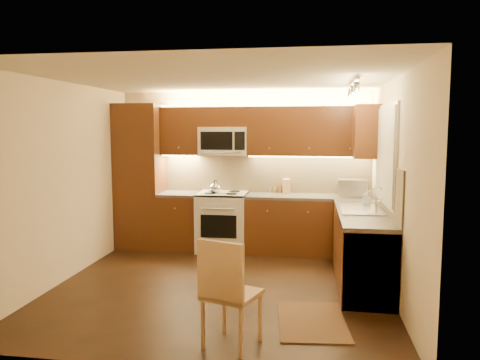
% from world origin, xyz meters
% --- Properties ---
extents(floor, '(4.00, 4.00, 0.01)m').
position_xyz_m(floor, '(0.00, 0.00, 0.00)').
color(floor, black).
rests_on(floor, ground).
extents(ceiling, '(4.00, 4.00, 0.01)m').
position_xyz_m(ceiling, '(0.00, 0.00, 2.50)').
color(ceiling, beige).
rests_on(ceiling, ground).
extents(wall_back, '(4.00, 0.01, 2.50)m').
position_xyz_m(wall_back, '(0.00, 2.00, 1.25)').
color(wall_back, beige).
rests_on(wall_back, ground).
extents(wall_front, '(4.00, 0.01, 2.50)m').
position_xyz_m(wall_front, '(0.00, -2.00, 1.25)').
color(wall_front, beige).
rests_on(wall_front, ground).
extents(wall_left, '(0.01, 4.00, 2.50)m').
position_xyz_m(wall_left, '(-2.00, 0.00, 1.25)').
color(wall_left, beige).
rests_on(wall_left, ground).
extents(wall_right, '(0.01, 4.00, 2.50)m').
position_xyz_m(wall_right, '(2.00, 0.00, 1.25)').
color(wall_right, beige).
rests_on(wall_right, ground).
extents(pantry, '(0.70, 0.60, 2.30)m').
position_xyz_m(pantry, '(-1.65, 1.70, 1.15)').
color(pantry, '#4B2310').
rests_on(pantry, floor).
extents(base_cab_back_left, '(0.62, 0.60, 0.86)m').
position_xyz_m(base_cab_back_left, '(-0.99, 1.70, 0.43)').
color(base_cab_back_left, '#4B2310').
rests_on(base_cab_back_left, floor).
extents(counter_back_left, '(0.62, 0.60, 0.04)m').
position_xyz_m(counter_back_left, '(-0.99, 1.70, 0.88)').
color(counter_back_left, '#383633').
rests_on(counter_back_left, base_cab_back_left).
extents(base_cab_back_right, '(1.92, 0.60, 0.86)m').
position_xyz_m(base_cab_back_right, '(1.04, 1.70, 0.43)').
color(base_cab_back_right, '#4B2310').
rests_on(base_cab_back_right, floor).
extents(counter_back_right, '(1.92, 0.60, 0.04)m').
position_xyz_m(counter_back_right, '(1.04, 1.70, 0.88)').
color(counter_back_right, '#383633').
rests_on(counter_back_right, base_cab_back_right).
extents(base_cab_right, '(0.60, 2.00, 0.86)m').
position_xyz_m(base_cab_right, '(1.70, 0.40, 0.43)').
color(base_cab_right, '#4B2310').
rests_on(base_cab_right, floor).
extents(counter_right, '(0.60, 2.00, 0.04)m').
position_xyz_m(counter_right, '(1.70, 0.40, 0.88)').
color(counter_right, '#383633').
rests_on(counter_right, base_cab_right).
extents(dishwasher, '(0.58, 0.60, 0.84)m').
position_xyz_m(dishwasher, '(1.70, -0.30, 0.43)').
color(dishwasher, silver).
rests_on(dishwasher, floor).
extents(backsplash_back, '(3.30, 0.02, 0.60)m').
position_xyz_m(backsplash_back, '(0.35, 1.99, 1.20)').
color(backsplash_back, tan).
rests_on(backsplash_back, wall_back).
extents(backsplash_right, '(0.02, 2.00, 0.60)m').
position_xyz_m(backsplash_right, '(1.99, 0.40, 1.20)').
color(backsplash_right, tan).
rests_on(backsplash_right, wall_right).
extents(upper_cab_back_left, '(0.62, 0.35, 0.75)m').
position_xyz_m(upper_cab_back_left, '(-0.99, 1.82, 1.88)').
color(upper_cab_back_left, '#4B2310').
rests_on(upper_cab_back_left, wall_back).
extents(upper_cab_back_right, '(1.92, 0.35, 0.75)m').
position_xyz_m(upper_cab_back_right, '(1.04, 1.82, 1.88)').
color(upper_cab_back_right, '#4B2310').
rests_on(upper_cab_back_right, wall_back).
extents(upper_cab_bridge, '(0.76, 0.35, 0.31)m').
position_xyz_m(upper_cab_bridge, '(-0.30, 1.82, 2.09)').
color(upper_cab_bridge, '#4B2310').
rests_on(upper_cab_bridge, wall_back).
extents(upper_cab_right_corner, '(0.35, 0.50, 0.75)m').
position_xyz_m(upper_cab_right_corner, '(1.82, 1.40, 1.88)').
color(upper_cab_right_corner, '#4B2310').
rests_on(upper_cab_right_corner, wall_right).
extents(stove, '(0.76, 0.65, 0.92)m').
position_xyz_m(stove, '(-0.30, 1.68, 0.46)').
color(stove, silver).
rests_on(stove, floor).
extents(microwave, '(0.76, 0.38, 0.44)m').
position_xyz_m(microwave, '(-0.30, 1.81, 1.72)').
color(microwave, silver).
rests_on(microwave, wall_back).
extents(window_frame, '(0.03, 1.44, 1.24)m').
position_xyz_m(window_frame, '(1.99, 0.55, 1.60)').
color(window_frame, silver).
rests_on(window_frame, wall_right).
extents(window_blinds, '(0.02, 1.36, 1.16)m').
position_xyz_m(window_blinds, '(1.97, 0.55, 1.60)').
color(window_blinds, silver).
rests_on(window_blinds, wall_right).
extents(sink, '(0.52, 0.86, 0.15)m').
position_xyz_m(sink, '(1.70, 0.55, 0.98)').
color(sink, silver).
rests_on(sink, counter_right).
extents(faucet, '(0.20, 0.04, 0.30)m').
position_xyz_m(faucet, '(1.88, 0.55, 1.05)').
color(faucet, silver).
rests_on(faucet, counter_right).
extents(track_light_bar, '(0.04, 1.20, 0.03)m').
position_xyz_m(track_light_bar, '(1.55, 0.40, 2.46)').
color(track_light_bar, silver).
rests_on(track_light_bar, ceiling).
extents(kettle, '(0.22, 0.22, 0.21)m').
position_xyz_m(kettle, '(-0.40, 1.58, 1.03)').
color(kettle, silver).
rests_on(kettle, stove).
extents(toaster_oven, '(0.44, 0.34, 0.26)m').
position_xyz_m(toaster_oven, '(1.68, 1.74, 1.03)').
color(toaster_oven, silver).
rests_on(toaster_oven, counter_back_right).
extents(knife_block, '(0.14, 0.18, 0.23)m').
position_xyz_m(knife_block, '(0.68, 1.89, 1.01)').
color(knife_block, '#A37349').
rests_on(knife_block, counter_back_right).
extents(spice_jar_a, '(0.05, 0.05, 0.10)m').
position_xyz_m(spice_jar_a, '(0.41, 1.91, 0.95)').
color(spice_jar_a, silver).
rests_on(spice_jar_a, counter_back_right).
extents(spice_jar_b, '(0.06, 0.06, 0.09)m').
position_xyz_m(spice_jar_b, '(0.49, 1.94, 0.94)').
color(spice_jar_b, olive).
rests_on(spice_jar_b, counter_back_right).
extents(spice_jar_c, '(0.05, 0.05, 0.09)m').
position_xyz_m(spice_jar_c, '(0.42, 1.89, 0.94)').
color(spice_jar_c, silver).
rests_on(spice_jar_c, counter_back_right).
extents(spice_jar_d, '(0.06, 0.06, 0.10)m').
position_xyz_m(spice_jar_d, '(0.58, 1.94, 0.95)').
color(spice_jar_d, brown).
rests_on(spice_jar_d, counter_back_right).
extents(soap_bottle, '(0.10, 0.11, 0.21)m').
position_xyz_m(soap_bottle, '(1.81, 0.97, 1.01)').
color(soap_bottle, silver).
rests_on(soap_bottle, counter_right).
extents(rug, '(0.76, 1.06, 0.01)m').
position_xyz_m(rug, '(1.10, -0.90, 0.01)').
color(rug, black).
rests_on(rug, floor).
extents(dining_chair, '(0.55, 0.55, 0.98)m').
position_xyz_m(dining_chair, '(0.39, -1.51, 0.49)').
color(dining_chair, '#A37349').
rests_on(dining_chair, floor).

